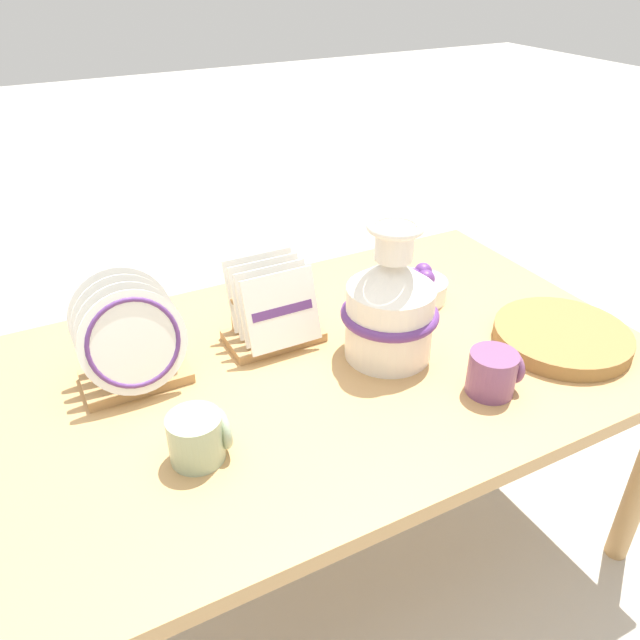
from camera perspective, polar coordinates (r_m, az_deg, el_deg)
ground_plane at (r=1.80m, az=0.00°, el=-19.56°), size 14.00×14.00×0.00m
display_table at (r=1.42m, az=0.00°, el=-5.76°), size 1.46×0.89×0.60m
ceramic_vase at (r=1.35m, az=6.44°, el=1.42°), size 0.22×0.22×0.32m
dish_rack_round_plates at (r=1.33m, az=-16.91°, el=-2.22°), size 0.22×0.18×0.23m
dish_rack_square_plates at (r=1.43m, az=-4.35°, el=0.42°), size 0.22×0.17×0.19m
wicker_charger_stack at (r=1.54m, az=21.24°, el=-1.41°), size 0.31×0.31×0.04m
mug_sage_glaze at (r=1.15m, az=-11.03°, el=-10.46°), size 0.11×0.10×0.09m
mug_plum_glaze at (r=1.32m, az=15.60°, el=-4.61°), size 0.11×0.10×0.09m
fruit_bowl at (r=1.63m, az=9.01°, el=3.04°), size 0.15×0.15×0.09m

